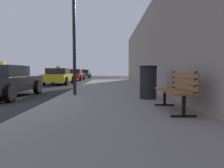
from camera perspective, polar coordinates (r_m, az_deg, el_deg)
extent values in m
cube|color=gray|center=(6.17, 0.61, -5.45)|extent=(4.00, 32.00, 0.15)
cube|color=gray|center=(6.62, 20.59, 13.39)|extent=(0.70, 32.00, 4.39)
cube|color=brown|center=(4.77, 14.45, -1.86)|extent=(0.12, 1.59, 0.04)
cube|color=brown|center=(4.81, 15.89, -1.85)|extent=(0.12, 1.59, 0.04)
cube|color=brown|center=(4.85, 17.30, -1.83)|extent=(0.12, 1.59, 0.04)
cube|color=brown|center=(4.89, 18.69, -1.81)|extent=(0.12, 1.59, 0.04)
cube|color=brown|center=(4.89, 19.08, -0.64)|extent=(0.07, 1.59, 0.11)
cube|color=brown|center=(4.88, 19.11, 0.88)|extent=(0.07, 1.59, 0.11)
cube|color=brown|center=(4.88, 19.14, 2.40)|extent=(0.07, 1.59, 0.11)
cube|color=black|center=(4.22, 19.31, -5.73)|extent=(0.06, 0.06, 0.45)
cube|color=black|center=(4.26, 19.25, -8.45)|extent=(0.50, 0.06, 0.04)
cube|color=black|center=(4.26, 22.34, 0.31)|extent=(0.05, 0.05, 0.44)
cube|color=black|center=(5.49, 14.43, -3.52)|extent=(0.06, 0.06, 0.45)
cube|color=black|center=(5.52, 14.40, -5.63)|extent=(0.50, 0.06, 0.04)
cube|color=black|center=(5.52, 16.81, 1.11)|extent=(0.05, 0.05, 0.44)
cylinder|color=black|center=(6.75, 10.02, 0.14)|extent=(0.54, 0.54, 0.99)
cylinder|color=black|center=(6.74, 10.07, 4.69)|extent=(0.56, 0.56, 0.08)
cylinder|color=black|center=(7.93, -10.49, 12.26)|extent=(0.12, 0.12, 4.20)
cube|color=black|center=(9.23, -28.00, 0.07)|extent=(1.79, 4.13, 0.55)
cube|color=black|center=(9.03, -28.70, 3.15)|extent=(1.57, 1.86, 0.45)
cube|color=yellow|center=(9.04, -28.76, 5.08)|extent=(0.36, 0.14, 0.16)
cylinder|color=black|center=(10.10, -19.98, -0.74)|extent=(0.22, 0.64, 0.64)
cylinder|color=black|center=(7.67, -26.58, -2.21)|extent=(0.22, 0.64, 0.64)
cube|color=yellow|center=(16.77, -14.55, 1.76)|extent=(1.70, 4.02, 0.55)
cube|color=black|center=(16.57, -14.75, 3.47)|extent=(1.50, 1.81, 0.45)
cube|color=yellow|center=(16.57, -14.77, 4.52)|extent=(0.36, 0.14, 0.16)
cylinder|color=black|center=(18.24, -16.16, 1.17)|extent=(0.22, 0.64, 0.64)
cylinder|color=black|center=(17.86, -10.88, 1.19)|extent=(0.22, 0.64, 0.64)
cylinder|color=black|center=(15.78, -18.68, 0.76)|extent=(0.22, 0.64, 0.64)
cylinder|color=black|center=(15.33, -12.62, 0.79)|extent=(0.22, 0.64, 0.64)
cube|color=red|center=(23.79, -10.38, 2.32)|extent=(1.74, 4.23, 0.55)
cube|color=black|center=(23.57, -10.48, 3.52)|extent=(1.53, 1.90, 0.45)
cylinder|color=black|center=(25.28, -11.79, 1.86)|extent=(0.22, 0.64, 0.64)
cylinder|color=black|center=(25.00, -7.87, 1.89)|extent=(0.22, 0.64, 0.64)
cylinder|color=black|center=(22.63, -13.13, 1.65)|extent=(0.22, 0.64, 0.64)
cylinder|color=black|center=(22.32, -8.76, 1.68)|extent=(0.22, 0.64, 0.64)
cube|color=#196638|center=(32.48, -7.75, 2.67)|extent=(1.71, 4.05, 0.55)
cube|color=black|center=(32.28, -7.81, 3.55)|extent=(1.51, 1.82, 0.45)
cube|color=yellow|center=(32.28, -7.81, 4.09)|extent=(0.36, 0.14, 0.16)
cylinder|color=black|center=(33.89, -8.91, 2.31)|extent=(0.22, 0.64, 0.64)
cylinder|color=black|center=(33.68, -6.02, 2.33)|extent=(0.22, 0.64, 0.64)
cylinder|color=black|center=(31.33, -9.60, 2.21)|extent=(0.22, 0.64, 0.64)
cylinder|color=black|center=(31.10, -6.48, 2.22)|extent=(0.22, 0.64, 0.64)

